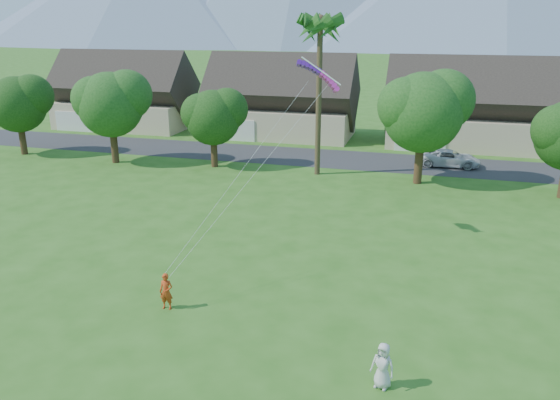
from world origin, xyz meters
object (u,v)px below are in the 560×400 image
(watcher, at_px, (383,366))
(parked_car, at_px, (450,158))
(kite_flyer, at_px, (166,292))
(parafoil_kite, at_px, (320,73))

(watcher, bearing_deg, parked_car, 101.80)
(kite_flyer, bearing_deg, parafoil_kite, 62.03)
(parked_car, bearing_deg, parafoil_kite, 157.09)
(watcher, height_order, parked_car, watcher)
(parked_car, xyz_separation_m, parafoil_kite, (-7.68, -18.87, 8.61))
(watcher, distance_m, parafoil_kite, 16.16)
(kite_flyer, distance_m, parafoil_kite, 13.83)
(parked_car, bearing_deg, kite_flyer, 156.24)
(parked_car, height_order, parafoil_kite, parafoil_kite)
(parafoil_kite, bearing_deg, parked_car, 61.08)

